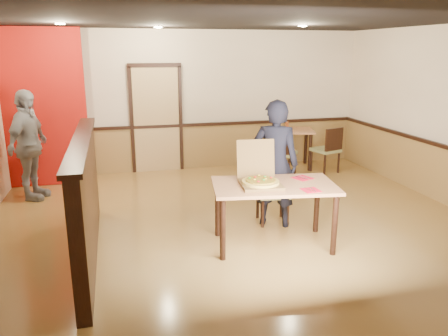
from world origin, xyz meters
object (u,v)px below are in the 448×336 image
at_px(side_table, 294,138).
at_px(diner, 275,164).
at_px(side_chair_right, 328,148).
at_px(condiment, 287,125).
at_px(side_chair_left, 283,152).
at_px(passerby, 29,146).
at_px(diner_chair, 272,189).
at_px(pizza_box, 260,179).
at_px(main_table, 274,193).

bearing_deg(side_table, diner, -117.94).
distance_m(side_chair_right, condiment, 0.99).
relative_size(side_chair_left, diner, 0.50).
relative_size(side_table, passerby, 0.51).
xyz_separation_m(diner_chair, diner, (-0.02, -0.14, 0.41)).
xyz_separation_m(side_chair_right, diner, (-2.00, -2.27, 0.38)).
distance_m(side_chair_right, passerby, 5.51).
relative_size(side_chair_left, pizza_box, 1.46).
distance_m(main_table, passerby, 4.20).
bearing_deg(main_table, pizza_box, 179.14).
distance_m(diner_chair, side_chair_left, 2.37).
distance_m(side_chair_left, condiment, 0.85).
relative_size(side_chair_right, condiment, 5.91).
height_order(side_table, pizza_box, pizza_box).
relative_size(side_table, condiment, 5.87).
xyz_separation_m(side_chair_right, condiment, (-0.62, 0.69, 0.37)).
relative_size(side_chair_right, passerby, 0.52).
height_order(side_chair_left, passerby, passerby).
distance_m(side_chair_left, side_chair_right, 0.97).
relative_size(main_table, pizza_box, 2.64).
distance_m(side_chair_left, passerby, 4.55).
bearing_deg(pizza_box, diner_chair, 64.46).
xyz_separation_m(main_table, pizza_box, (-0.18, 0.03, 0.18)).
xyz_separation_m(main_table, condiment, (1.63, 3.59, 0.19)).
distance_m(passerby, condiment, 4.96).
relative_size(side_chair_left, side_chair_right, 0.96).
bearing_deg(main_table, side_chair_right, 60.81).
bearing_deg(passerby, diner, -101.07).
relative_size(main_table, passerby, 0.89).
bearing_deg(condiment, diner, -115.11).
height_order(side_chair_right, side_table, side_chair_right).
height_order(main_table, passerby, passerby).
bearing_deg(diner, condiment, -87.51).
bearing_deg(side_chair_left, diner, 106.69).
xyz_separation_m(passerby, condiment, (4.87, 0.92, -0.02)).
distance_m(side_chair_right, side_table, 0.78).
distance_m(main_table, side_chair_left, 3.20).
height_order(diner, condiment, diner).
relative_size(main_table, side_table, 1.74).
bearing_deg(side_table, diner_chair, -118.85).
height_order(side_chair_right, passerby, passerby).
relative_size(side_chair_left, condiment, 5.68).
bearing_deg(diner_chair, diner, -90.79).
bearing_deg(condiment, passerby, -169.27).
bearing_deg(side_chair_left, condiment, -76.37).
bearing_deg(condiment, side_chair_left, -117.46).
distance_m(diner_chair, diner, 0.44).
bearing_deg(side_chair_left, side_table, -88.35).
relative_size(diner_chair, pizza_box, 1.42).
relative_size(main_table, side_chair_left, 1.80).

